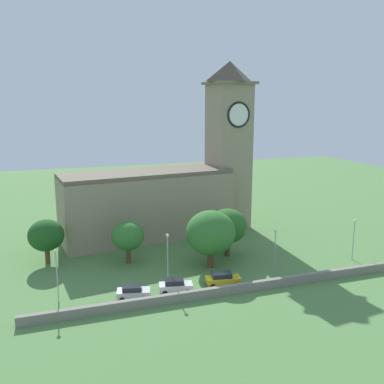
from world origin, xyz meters
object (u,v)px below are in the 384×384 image
(streetlamp_east_mid, at_px, (354,233))
(tree_riverside_east, at_px, (211,233))
(church, at_px, (171,187))
(tree_churchyard, at_px, (228,226))
(streetlamp_west_end, at_px, (56,267))
(car_silver, at_px, (133,292))
(car_white, at_px, (175,285))
(car_yellow, at_px, (223,279))
(streetlamp_west_mid, at_px, (168,251))
(tree_by_tower, at_px, (46,235))
(streetlamp_central, at_px, (275,242))
(tree_riverside_west, at_px, (128,236))

(streetlamp_east_mid, distance_m, tree_riverside_east, 22.53)
(church, height_order, tree_churchyard, church)
(streetlamp_west_end, xyz_separation_m, tree_riverside_east, (21.87, 4.62, 0.72))
(car_silver, xyz_separation_m, streetlamp_east_mid, (35.04, 2.21, 3.55))
(car_white, xyz_separation_m, tree_churchyard, (11.72, 10.18, 4.03))
(church, xyz_separation_m, car_yellow, (0.03, -24.61, -8.04))
(streetlamp_west_end, height_order, streetlamp_west_mid, streetlamp_west_mid)
(streetlamp_west_mid, bearing_deg, car_silver, -154.11)
(streetlamp_east_mid, height_order, tree_by_tower, tree_by_tower)
(car_white, bearing_deg, car_yellow, 0.08)
(car_silver, bearing_deg, car_white, -0.33)
(streetlamp_central, height_order, streetlamp_east_mid, streetlamp_east_mid)
(tree_churchyard, bearing_deg, car_yellow, -116.55)
(streetlamp_west_end, bearing_deg, church, 47.13)
(tree_by_tower, xyz_separation_m, tree_churchyard, (27.36, -5.71, 0.48))
(church, distance_m, streetlamp_west_mid, 23.47)
(streetlamp_west_mid, xyz_separation_m, tree_churchyard, (12.01, 7.60, 0.16))
(car_silver, distance_m, tree_riverside_east, 15.16)
(car_yellow, xyz_separation_m, tree_churchyard, (5.08, 10.17, 4.02))
(streetlamp_west_mid, bearing_deg, streetlamp_central, 1.66)
(streetlamp_east_mid, bearing_deg, streetlamp_west_end, -179.59)
(tree_riverside_east, bearing_deg, car_silver, -153.29)
(streetlamp_central, relative_size, tree_by_tower, 0.88)
(car_white, xyz_separation_m, tree_by_tower, (-15.63, 15.89, 3.55))
(church, xyz_separation_m, streetlamp_west_end, (-21.07, -22.69, -4.35))
(car_yellow, bearing_deg, streetlamp_west_end, 174.81)
(streetlamp_east_mid, bearing_deg, car_white, -175.65)
(church, relative_size, car_yellow, 7.55)
(tree_churchyard, bearing_deg, church, 109.51)
(church, xyz_separation_m, streetlamp_west_mid, (-6.89, -22.04, -4.18))
(car_white, distance_m, tree_by_tower, 22.57)
(tree_riverside_west, height_order, tree_riverside_east, tree_riverside_east)
(streetlamp_east_mid, xyz_separation_m, tree_by_tower, (-45.14, 13.64, 0.05))
(car_yellow, bearing_deg, streetlamp_central, 17.67)
(streetlamp_west_mid, bearing_deg, tree_by_tower, 139.07)
(streetlamp_west_end, bearing_deg, streetlamp_east_mid, 0.41)
(car_silver, xyz_separation_m, tree_by_tower, (-10.10, 15.86, 3.60))
(car_silver, relative_size, car_yellow, 0.91)
(streetlamp_west_mid, height_order, tree_riverside_east, tree_riverside_east)
(tree_riverside_east, bearing_deg, car_white, -138.56)
(car_yellow, height_order, streetlamp_west_end, streetlamp_west_end)
(tree_churchyard, bearing_deg, streetlamp_west_end, -162.49)
(streetlamp_west_mid, xyz_separation_m, tree_by_tower, (-15.35, 13.31, -0.32))
(tree_riverside_west, bearing_deg, tree_riverside_east, -25.84)
(car_silver, relative_size, streetlamp_east_mid, 0.68)
(car_yellow, bearing_deg, tree_by_tower, 144.51)
(church, relative_size, streetlamp_west_end, 5.37)
(tree_riverside_east, bearing_deg, streetlamp_central, -21.63)
(car_white, bearing_deg, streetlamp_west_end, 172.41)
(car_silver, relative_size, streetlamp_west_end, 0.65)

